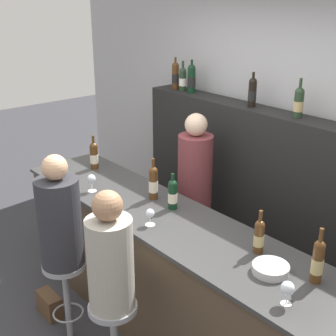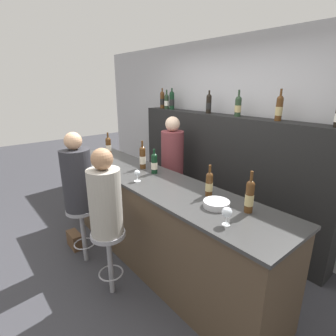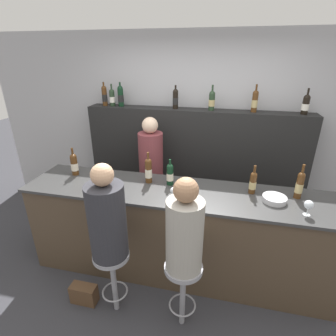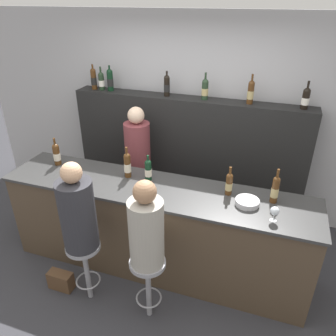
{
  "view_description": "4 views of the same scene",
  "coord_description": "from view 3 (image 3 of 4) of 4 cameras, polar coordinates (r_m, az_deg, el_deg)",
  "views": [
    {
      "loc": [
        2.32,
        -1.67,
        2.61
      ],
      "look_at": [
        -0.08,
        0.37,
        1.39
      ],
      "focal_mm": 50.0,
      "sensor_mm": 36.0,
      "label": 1
    },
    {
      "loc": [
        2.19,
        -1.25,
        2.0
      ],
      "look_at": [
        0.2,
        0.39,
        1.17
      ],
      "focal_mm": 28.0,
      "sensor_mm": 36.0,
      "label": 2
    },
    {
      "loc": [
        0.42,
        -1.97,
        2.29
      ],
      "look_at": [
        -0.12,
        0.39,
        1.24
      ],
      "focal_mm": 28.0,
      "sensor_mm": 36.0,
      "label": 3
    },
    {
      "loc": [
        1.04,
        -2.28,
        2.74
      ],
      "look_at": [
        0.13,
        0.35,
        1.26
      ],
      "focal_mm": 35.0,
      "sensor_mm": 36.0,
      "label": 4
    }
  ],
  "objects": [
    {
      "name": "ground_plane",
      "position": [
        3.05,
        0.65,
        -25.14
      ],
      "size": [
        16.0,
        16.0,
        0.0
      ],
      "primitive_type": "plane",
      "color": "#333338"
    },
    {
      "name": "wall_back",
      "position": [
        3.86,
        6.35,
        8.49
      ],
      "size": [
        6.4,
        0.05,
        2.6
      ],
      "color": "#B2B2B7",
      "rests_on": "ground_plane"
    },
    {
      "name": "bar_counter",
      "position": [
        2.93,
        2.1,
        -13.81
      ],
      "size": [
        3.21,
        0.69,
        1.02
      ],
      "color": "#473828",
      "rests_on": "ground_plane"
    },
    {
      "name": "back_bar_cabinet",
      "position": [
        3.81,
        5.6,
        0.5
      ],
      "size": [
        3.01,
        0.28,
        1.62
      ],
      "color": "black",
      "rests_on": "ground_plane"
    },
    {
      "name": "wine_bottle_counter_0",
      "position": [
        3.14,
        -19.75,
        0.82
      ],
      "size": [
        0.08,
        0.08,
        0.32
      ],
      "color": "#4C2D14",
      "rests_on": "bar_counter"
    },
    {
      "name": "wine_bottle_counter_1",
      "position": [
        2.78,
        -4.27,
        -0.5
      ],
      "size": [
        0.07,
        0.07,
        0.34
      ],
      "color": "#4C2D14",
      "rests_on": "bar_counter"
    },
    {
      "name": "wine_bottle_counter_2",
      "position": [
        2.73,
        0.43,
        -1.33
      ],
      "size": [
        0.07,
        0.07,
        0.28
      ],
      "color": "black",
      "rests_on": "bar_counter"
    },
    {
      "name": "wine_bottle_counter_3",
      "position": [
        2.69,
        18.0,
        -2.99
      ],
      "size": [
        0.07,
        0.07,
        0.29
      ],
      "color": "#4C2D14",
      "rests_on": "bar_counter"
    },
    {
      "name": "wine_bottle_counter_4",
      "position": [
        2.76,
        26.74,
        -3.29
      ],
      "size": [
        0.07,
        0.07,
        0.34
      ],
      "color": "#4C2D14",
      "rests_on": "bar_counter"
    },
    {
      "name": "wine_bottle_backbar_0",
      "position": [
        3.92,
        -13.66,
        15.08
      ],
      "size": [
        0.07,
        0.07,
        0.32
      ],
      "color": "#4C2D14",
      "rests_on": "back_bar_cabinet"
    },
    {
      "name": "wine_bottle_backbar_1",
      "position": [
        3.88,
        -12.07,
        14.82
      ],
      "size": [
        0.08,
        0.08,
        0.3
      ],
      "color": "#233823",
      "rests_on": "back_bar_cabinet"
    },
    {
      "name": "wine_bottle_backbar_2",
      "position": [
        3.82,
        -10.27,
        15.17
      ],
      "size": [
        0.08,
        0.08,
        0.32
      ],
      "color": "black",
      "rests_on": "back_bar_cabinet"
    },
    {
      "name": "wine_bottle_backbar_3",
      "position": [
        3.59,
        1.64,
        14.85
      ],
      "size": [
        0.07,
        0.07,
        0.3
      ],
      "color": "black",
      "rests_on": "back_bar_cabinet"
    },
    {
      "name": "wine_bottle_backbar_4",
      "position": [
        3.53,
        9.52,
        14.32
      ],
      "size": [
        0.08,
        0.08,
        0.32
      ],
      "color": "#233823",
      "rests_on": "back_bar_cabinet"
    },
    {
      "name": "wine_bottle_backbar_5",
      "position": [
        3.54,
        18.38,
        13.68
      ],
      "size": [
        0.07,
        0.07,
        0.34
      ],
      "color": "#4C2D14",
      "rests_on": "back_bar_cabinet"
    },
    {
      "name": "wine_bottle_backbar_6",
      "position": [
        3.64,
        27.79,
        12.17
      ],
      "size": [
        0.08,
        0.08,
        0.31
      ],
      "color": "black",
      "rests_on": "back_bar_cabinet"
    },
    {
      "name": "wine_glass_0",
      "position": [
        2.71,
        -15.11,
        -2.8
      ],
      "size": [
        0.07,
        0.07,
        0.15
      ],
      "color": "silver",
      "rests_on": "bar_counter"
    },
    {
      "name": "wine_glass_1",
      "position": [
        2.47,
        1.19,
        -5.09
      ],
      "size": [
        0.07,
        0.07,
        0.13
      ],
      "color": "silver",
      "rests_on": "bar_counter"
    },
    {
      "name": "wine_glass_2",
      "position": [
        2.53,
        28.31,
        -7.12
      ],
      "size": [
        0.08,
        0.08,
        0.14
      ],
      "color": "silver",
      "rests_on": "bar_counter"
    },
    {
      "name": "metal_bowl",
      "position": [
        2.66,
        22.14,
        -6.26
      ],
      "size": [
        0.22,
        0.22,
        0.05
      ],
      "color": "#B7B7BC",
      "rests_on": "bar_counter"
    },
    {
      "name": "bar_stool_left",
      "position": [
        2.59,
        -12.01,
        -20.45
      ],
      "size": [
        0.33,
        0.33,
        0.68
      ],
      "color": "gray",
      "rests_on": "ground_plane"
    },
    {
      "name": "guest_seated_left",
      "position": [
        2.25,
        -13.16,
        -10.58
      ],
      "size": [
        0.32,
        0.32,
        0.86
      ],
      "color": "#28282D",
      "rests_on": "bar_stool_left"
    },
    {
      "name": "bar_stool_right",
      "position": [
        2.44,
        3.3,
        -23.24
      ],
      "size": [
        0.33,
        0.33,
        0.68
      ],
      "color": "gray",
      "rests_on": "ground_plane"
    },
    {
      "name": "guest_seated_right",
      "position": [
        2.09,
        3.64,
        -13.5
      ],
      "size": [
        0.3,
        0.3,
        0.81
      ],
      "color": "gray",
      "rests_on": "bar_stool_right"
    },
    {
      "name": "bartender",
      "position": [
        3.52,
        -3.61,
        -2.67
      ],
      "size": [
        0.31,
        0.31,
        1.59
      ],
      "color": "brown",
      "rests_on": "ground_plane"
    },
    {
      "name": "handbag",
      "position": [
        3.01,
        -17.82,
        -24.63
      ],
      "size": [
        0.26,
        0.12,
        0.2
      ],
      "color": "#513823",
      "rests_on": "ground_plane"
    }
  ]
}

